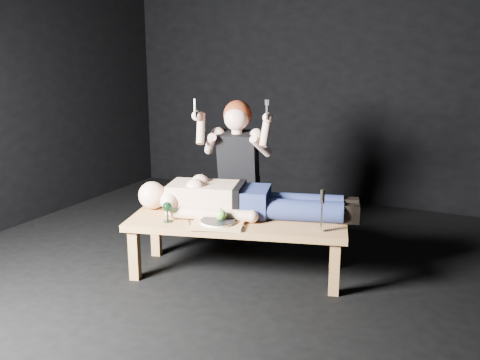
{
  "coord_description": "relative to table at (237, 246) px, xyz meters",
  "views": [
    {
      "loc": [
        1.72,
        -3.39,
        1.71
      ],
      "look_at": [
        0.02,
        0.14,
        0.75
      ],
      "focal_mm": 39.16,
      "sensor_mm": 36.0,
      "label": 1
    }
  ],
  "objects": [
    {
      "name": "ground",
      "position": [
        -0.02,
        -0.09,
        -0.23
      ],
      "size": [
        5.0,
        5.0,
        0.0
      ],
      "primitive_type": "plane",
      "color": "black",
      "rests_on": "ground"
    },
    {
      "name": "carving_knife",
      "position": [
        0.67,
        0.0,
        0.38
      ],
      "size": [
        0.05,
        0.05,
        0.31
      ],
      "primitive_type": null,
      "rotation": [
        0.0,
        0.0,
        0.27
      ],
      "color": "#B2B2B7",
      "rests_on": "table"
    },
    {
      "name": "spoon_flat",
      "position": [
        0.07,
        -0.1,
        0.23
      ],
      "size": [
        0.14,
        0.14,
        0.01
      ],
      "primitive_type": "cube",
      "rotation": [
        0.0,
        0.0,
        0.79
      ],
      "color": "#B2B2B7",
      "rests_on": "table"
    },
    {
      "name": "lying_man",
      "position": [
        0.02,
        0.14,
        0.37
      ],
      "size": [
        1.94,
        1.04,
        0.29
      ],
      "primitive_type": null,
      "rotation": [
        0.0,
        0.0,
        0.27
      ],
      "color": "tan",
      "rests_on": "table"
    },
    {
      "name": "goblet",
      "position": [
        -0.45,
        -0.29,
        0.3
      ],
      "size": [
        0.09,
        0.09,
        0.16
      ],
      "primitive_type": null,
      "rotation": [
        0.0,
        0.0,
        0.27
      ],
      "color": "black",
      "rests_on": "table"
    },
    {
      "name": "back_wall",
      "position": [
        -0.02,
        2.41,
        1.27
      ],
      "size": [
        5.0,
        0.0,
        5.0
      ],
      "primitive_type": "plane",
      "rotation": [
        1.57,
        0.0,
        0.0
      ],
      "color": "black",
      "rests_on": "ground"
    },
    {
      "name": "plate",
      "position": [
        -0.06,
        -0.21,
        0.26
      ],
      "size": [
        0.32,
        0.32,
        0.02
      ],
      "primitive_type": "cylinder",
      "rotation": [
        0.0,
        0.0,
        0.31
      ],
      "color": "white",
      "rests_on": "serving_tray"
    },
    {
      "name": "table",
      "position": [
        0.0,
        0.0,
        0.0
      ],
      "size": [
        1.78,
        1.06,
        0.45
      ],
      "primitive_type": "cube",
      "rotation": [
        0.0,
        0.0,
        0.27
      ],
      "color": "#BA8048",
      "rests_on": "ground"
    },
    {
      "name": "fork_flat",
      "position": [
        -0.28,
        -0.27,
        0.23
      ],
      "size": [
        0.11,
        0.16,
        0.01
      ],
      "primitive_type": "cube",
      "rotation": [
        0.0,
        0.0,
        0.55
      ],
      "color": "#B2B2B7",
      "rests_on": "table"
    },
    {
      "name": "knife_flat",
      "position": [
        0.1,
        -0.17,
        0.23
      ],
      "size": [
        0.05,
        0.18,
        0.01
      ],
      "primitive_type": "cube",
      "rotation": [
        0.0,
        0.0,
        0.17
      ],
      "color": "#B2B2B7",
      "rests_on": "table"
    },
    {
      "name": "apple",
      "position": [
        -0.04,
        -0.2,
        0.31
      ],
      "size": [
        0.08,
        0.08,
        0.08
      ],
      "primitive_type": "sphere",
      "color": "#59A831",
      "rests_on": "plate"
    },
    {
      "name": "serving_tray",
      "position": [
        -0.06,
        -0.21,
        0.24
      ],
      "size": [
        0.45,
        0.38,
        0.02
      ],
      "primitive_type": "cube",
      "rotation": [
        0.0,
        0.0,
        0.31
      ],
      "color": "tan",
      "rests_on": "table"
    },
    {
      "name": "kneeling_woman",
      "position": [
        -0.26,
        0.59,
        0.45
      ],
      "size": [
        0.88,
        0.95,
        1.36
      ],
      "primitive_type": null,
      "rotation": [
        0.0,
        0.0,
        0.22
      ],
      "color": "black",
      "rests_on": "ground"
    }
  ]
}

